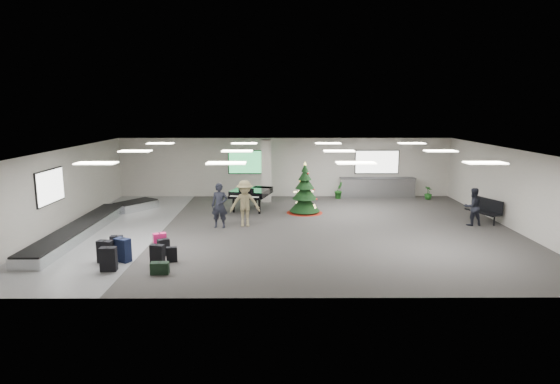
{
  "coord_description": "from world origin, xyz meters",
  "views": [
    {
      "loc": [
        -0.43,
        -18.32,
        4.83
      ],
      "look_at": [
        -0.31,
        1.0,
        1.32
      ],
      "focal_mm": 30.0,
      "sensor_mm": 36.0,
      "label": 1
    }
  ],
  "objects_px": {
    "pink_suitcase": "(160,243)",
    "traveler_b": "(245,203)",
    "bench": "(486,209)",
    "baggage_carousel": "(93,224)",
    "christmas_tree": "(305,195)",
    "traveler_a": "(220,206)",
    "grand_piano": "(251,193)",
    "service_counter": "(377,187)",
    "potted_plant_right": "(428,193)",
    "potted_plant_left": "(339,190)",
    "traveler_bench": "(473,207)"
  },
  "relations": [
    {
      "from": "traveler_b",
      "to": "traveler_bench",
      "type": "height_order",
      "value": "traveler_b"
    },
    {
      "from": "traveler_a",
      "to": "traveler_bench",
      "type": "relative_size",
      "value": 1.16
    },
    {
      "from": "service_counter",
      "to": "pink_suitcase",
      "type": "bearing_deg",
      "value": -133.82
    },
    {
      "from": "traveler_bench",
      "to": "potted_plant_left",
      "type": "distance_m",
      "value": 7.53
    },
    {
      "from": "traveler_a",
      "to": "potted_plant_right",
      "type": "xyz_separation_m",
      "value": [
        10.37,
        5.85,
        -0.56
      ]
    },
    {
      "from": "grand_piano",
      "to": "bench",
      "type": "bearing_deg",
      "value": 0.91
    },
    {
      "from": "potted_plant_left",
      "to": "pink_suitcase",
      "type": "bearing_deg",
      "value": -127.52
    },
    {
      "from": "pink_suitcase",
      "to": "grand_piano",
      "type": "bearing_deg",
      "value": 42.56
    },
    {
      "from": "christmas_tree",
      "to": "traveler_a",
      "type": "distance_m",
      "value": 4.5
    },
    {
      "from": "traveler_b",
      "to": "christmas_tree",
      "type": "bearing_deg",
      "value": 38.76
    },
    {
      "from": "baggage_carousel",
      "to": "potted_plant_left",
      "type": "bearing_deg",
      "value": 30.85
    },
    {
      "from": "grand_piano",
      "to": "bench",
      "type": "height_order",
      "value": "grand_piano"
    },
    {
      "from": "bench",
      "to": "traveler_b",
      "type": "distance_m",
      "value": 10.21
    },
    {
      "from": "service_counter",
      "to": "traveler_bench",
      "type": "relative_size",
      "value": 2.58
    },
    {
      "from": "service_counter",
      "to": "bench",
      "type": "height_order",
      "value": "service_counter"
    },
    {
      "from": "christmas_tree",
      "to": "potted_plant_right",
      "type": "height_order",
      "value": "christmas_tree"
    },
    {
      "from": "baggage_carousel",
      "to": "bench",
      "type": "distance_m",
      "value": 16.31
    },
    {
      "from": "christmas_tree",
      "to": "traveler_bench",
      "type": "bearing_deg",
      "value": -19.28
    },
    {
      "from": "christmas_tree",
      "to": "potted_plant_left",
      "type": "xyz_separation_m",
      "value": [
        2.02,
        3.43,
        -0.36
      ]
    },
    {
      "from": "potted_plant_left",
      "to": "traveler_bench",
      "type": "bearing_deg",
      "value": -50.52
    },
    {
      "from": "grand_piano",
      "to": "potted_plant_left",
      "type": "height_order",
      "value": "grand_piano"
    },
    {
      "from": "baggage_carousel",
      "to": "potted_plant_right",
      "type": "height_order",
      "value": "potted_plant_right"
    },
    {
      "from": "baggage_carousel",
      "to": "grand_piano",
      "type": "height_order",
      "value": "grand_piano"
    },
    {
      "from": "traveler_b",
      "to": "bench",
      "type": "bearing_deg",
      "value": -1.3
    },
    {
      "from": "grand_piano",
      "to": "potted_plant_right",
      "type": "distance_m",
      "value": 9.66
    },
    {
      "from": "pink_suitcase",
      "to": "christmas_tree",
      "type": "bearing_deg",
      "value": 23.8
    },
    {
      "from": "baggage_carousel",
      "to": "traveler_a",
      "type": "relative_size",
      "value": 5.31
    },
    {
      "from": "service_counter",
      "to": "traveler_a",
      "type": "distance_m",
      "value": 10.11
    },
    {
      "from": "service_counter",
      "to": "pink_suitcase",
      "type": "xyz_separation_m",
      "value": [
        -9.39,
        -9.78,
        -0.21
      ]
    },
    {
      "from": "baggage_carousel",
      "to": "pink_suitcase",
      "type": "bearing_deg",
      "value": -41.48
    },
    {
      "from": "bench",
      "to": "pink_suitcase",
      "type": "bearing_deg",
      "value": 178.05
    },
    {
      "from": "grand_piano",
      "to": "traveler_a",
      "type": "distance_m",
      "value": 3.44
    },
    {
      "from": "pink_suitcase",
      "to": "traveler_b",
      "type": "relative_size",
      "value": 0.36
    },
    {
      "from": "service_counter",
      "to": "potted_plant_right",
      "type": "xyz_separation_m",
      "value": [
        2.6,
        -0.6,
        -0.19
      ]
    },
    {
      "from": "service_counter",
      "to": "grand_piano",
      "type": "xyz_separation_m",
      "value": [
        -6.69,
        -3.19,
        0.29
      ]
    },
    {
      "from": "service_counter",
      "to": "potted_plant_left",
      "type": "relative_size",
      "value": 4.41
    },
    {
      "from": "bench",
      "to": "potted_plant_right",
      "type": "relative_size",
      "value": 2.4
    },
    {
      "from": "grand_piano",
      "to": "bench",
      "type": "xyz_separation_m",
      "value": [
        10.12,
        -2.45,
        -0.26
      ]
    },
    {
      "from": "bench",
      "to": "potted_plant_right",
      "type": "bearing_deg",
      "value": 79.47
    },
    {
      "from": "pink_suitcase",
      "to": "bench",
      "type": "distance_m",
      "value": 13.48
    },
    {
      "from": "service_counter",
      "to": "potted_plant_left",
      "type": "xyz_separation_m",
      "value": [
        -2.14,
        -0.34,
        -0.09
      ]
    },
    {
      "from": "baggage_carousel",
      "to": "grand_piano",
      "type": "xyz_separation_m",
      "value": [
        6.15,
        3.55,
        0.63
      ]
    },
    {
      "from": "bench",
      "to": "traveler_bench",
      "type": "height_order",
      "value": "traveler_bench"
    },
    {
      "from": "traveler_bench",
      "to": "traveler_a",
      "type": "bearing_deg",
      "value": -6.41
    },
    {
      "from": "baggage_carousel",
      "to": "traveler_b",
      "type": "relative_size",
      "value": 5.1
    },
    {
      "from": "grand_piano",
      "to": "potted_plant_left",
      "type": "bearing_deg",
      "value": 46.55
    },
    {
      "from": "potted_plant_left",
      "to": "service_counter",
      "type": "bearing_deg",
      "value": 9.0
    },
    {
      "from": "service_counter",
      "to": "grand_piano",
      "type": "distance_m",
      "value": 7.42
    },
    {
      "from": "traveler_a",
      "to": "potted_plant_right",
      "type": "bearing_deg",
      "value": 33.69
    },
    {
      "from": "grand_piano",
      "to": "potted_plant_right",
      "type": "relative_size",
      "value": 3.37
    }
  ]
}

